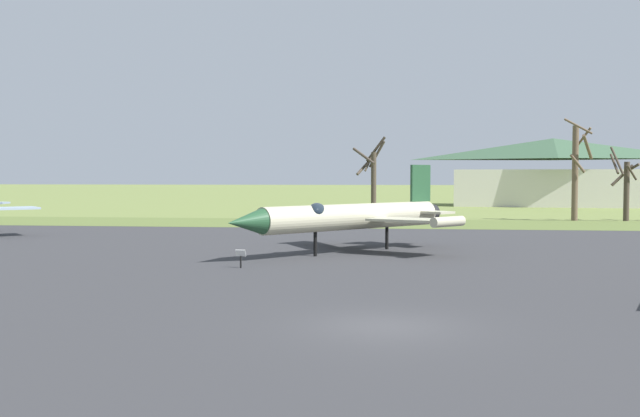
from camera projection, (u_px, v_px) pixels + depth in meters
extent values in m
plane|color=olive|center=(385.00, 328.00, 20.08)|extent=(600.00, 600.00, 0.00)
cube|color=#333335|center=(393.00, 265.00, 33.77)|extent=(99.85, 46.03, 0.05)
cube|color=#5A6A32|center=(399.00, 224.00, 62.55)|extent=(159.85, 12.00, 0.06)
cylinder|color=#B7B293|center=(353.00, 217.00, 39.12)|extent=(9.33, 10.00, 1.42)
cone|color=#234C2D|center=(245.00, 222.00, 34.47)|extent=(2.33, 2.37, 1.30)
cylinder|color=black|center=(430.00, 213.00, 43.30)|extent=(1.26, 1.24, 0.99)
ellipsoid|color=#19232D|center=(317.00, 211.00, 37.41)|extent=(0.93, 1.75, 0.87)
cube|color=#B7B293|center=(338.00, 215.00, 42.32)|extent=(4.01, 4.89, 0.13)
cube|color=#B7B293|center=(411.00, 220.00, 37.94)|extent=(4.88, 3.76, 0.13)
cylinder|color=#B7B293|center=(319.00, 214.00, 44.22)|extent=(1.92, 2.03, 0.53)
cylinder|color=#B7B293|center=(448.00, 222.00, 36.53)|extent=(1.92, 2.03, 0.53)
cube|color=#234C2D|center=(420.00, 183.00, 42.66)|extent=(1.22, 1.31, 2.19)
cube|color=#B7B293|center=(404.00, 211.00, 43.62)|extent=(2.30, 2.27, 0.13)
cube|color=#B7B293|center=(435.00, 212.00, 41.74)|extent=(2.30, 2.27, 0.13)
cylinder|color=black|center=(315.00, 245.00, 37.43)|extent=(0.19, 0.19, 1.32)
cylinder|color=black|center=(387.00, 239.00, 40.94)|extent=(0.19, 0.19, 1.32)
cylinder|color=black|center=(241.00, 263.00, 32.69)|extent=(0.08, 0.08, 0.59)
cube|color=white|center=(241.00, 253.00, 32.67)|extent=(0.47, 0.22, 0.32)
cylinder|color=#42382D|center=(374.00, 186.00, 68.88)|extent=(0.51, 0.51, 6.52)
cylinder|color=#42382D|center=(364.00, 156.00, 67.83)|extent=(2.32, 2.08, 1.71)
cylinder|color=#42382D|center=(377.00, 154.00, 69.40)|extent=(1.69, 0.88, 2.61)
cylinder|color=#42382D|center=(364.00, 167.00, 69.51)|extent=(1.53, 2.17, 1.73)
cylinder|color=#42382D|center=(369.00, 162.00, 69.17)|extent=(0.94, 1.18, 1.76)
cylinder|color=#42382D|center=(376.00, 149.00, 69.57)|extent=(2.00, 0.62, 2.49)
cylinder|color=brown|center=(575.00, 173.00, 66.73)|extent=(0.57, 0.57, 8.95)
cylinder|color=brown|center=(582.00, 139.00, 67.03)|extent=(1.35, 1.74, 2.10)
cylinder|color=brown|center=(587.00, 147.00, 65.92)|extent=(1.52, 2.20, 2.27)
cylinder|color=brown|center=(578.00, 126.00, 65.32)|extent=(2.56, 0.34, 1.54)
cylinder|color=brown|center=(578.00, 164.00, 66.05)|extent=(1.50, 0.41, 1.78)
cylinder|color=#42382D|center=(626.00, 192.00, 66.37)|extent=(0.52, 0.52, 5.56)
cylinder|color=#42382D|center=(631.00, 169.00, 66.75)|extent=(1.38, 1.32, 1.10)
cylinder|color=#42382D|center=(632.00, 172.00, 65.76)|extent=(1.22, 0.81, 1.47)
cylinder|color=#42382D|center=(617.00, 161.00, 66.06)|extent=(0.84, 2.16, 2.71)
cylinder|color=#42382D|center=(614.00, 164.00, 66.36)|extent=(0.27, 2.40, 1.96)
cylinder|color=#42382D|center=(622.00, 175.00, 67.27)|extent=(2.16, 0.56, 2.08)
cube|color=beige|center=(553.00, 188.00, 99.45)|extent=(27.68, 12.86, 5.09)
pyramid|color=#38563D|center=(553.00, 149.00, 99.19)|extent=(29.06, 13.51, 2.90)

